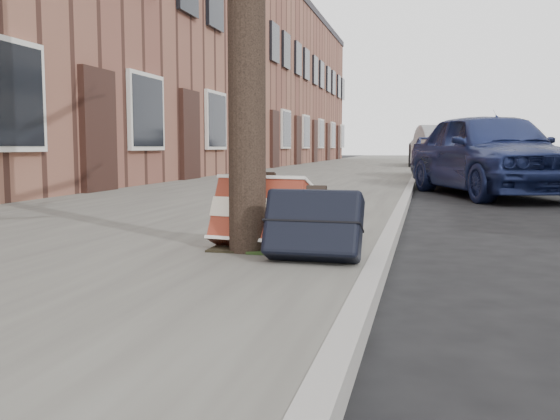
% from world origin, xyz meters
% --- Properties ---
extents(near_sidewalk, '(5.00, 70.00, 0.12)m').
position_xyz_m(near_sidewalk, '(-3.70, 15.00, 0.06)').
color(near_sidewalk, slate).
rests_on(near_sidewalk, ground).
extents(house_near, '(6.80, 40.00, 7.00)m').
position_xyz_m(house_near, '(-9.60, 16.00, 3.50)').
color(house_near, brown).
rests_on(house_near, ground).
extents(dirt_patch, '(0.85, 0.85, 0.02)m').
position_xyz_m(dirt_patch, '(-2.00, 1.20, 0.13)').
color(dirt_patch, black).
rests_on(dirt_patch, near_sidewalk).
extents(suitcase_red, '(0.72, 0.48, 0.52)m').
position_xyz_m(suitcase_red, '(-2.09, 1.00, 0.38)').
color(suitcase_red, maroon).
rests_on(suitcase_red, near_sidewalk).
extents(suitcase_navy, '(0.62, 0.38, 0.48)m').
position_xyz_m(suitcase_navy, '(-1.64, 0.61, 0.36)').
color(suitcase_navy, black).
rests_on(suitcase_navy, near_sidewalk).
extents(car_near_front, '(3.05, 4.66, 1.48)m').
position_xyz_m(car_near_front, '(0.09, 8.05, 0.74)').
color(car_near_front, navy).
rests_on(car_near_front, ground).
extents(car_near_mid, '(2.02, 4.29, 1.36)m').
position_xyz_m(car_near_mid, '(-0.40, 12.03, 0.68)').
color(car_near_mid, '#A8ABB1').
rests_on(car_near_mid, ground).
extents(car_near_back, '(2.73, 5.78, 1.60)m').
position_xyz_m(car_near_back, '(-0.32, 21.82, 0.80)').
color(car_near_back, '#393A3F').
rests_on(car_near_back, ground).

